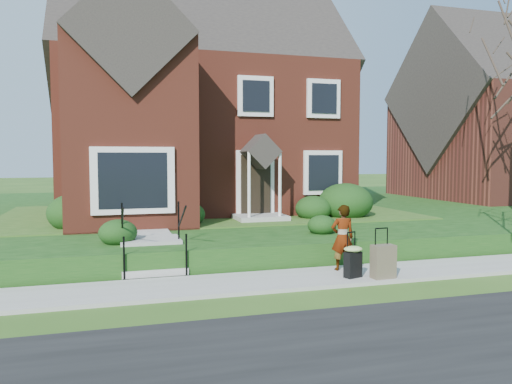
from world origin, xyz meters
name	(u,v)px	position (x,y,z in m)	size (l,w,h in m)	color
ground	(280,282)	(0.00, 0.00, 0.00)	(120.00, 120.00, 0.00)	#2D5119
sidewalk	(280,280)	(0.00, 0.00, 0.04)	(60.00, 1.60, 0.08)	#9E9B93
terrace	(285,210)	(4.00, 10.90, 0.30)	(44.00, 20.00, 0.60)	#123D10
walkway	(143,226)	(-2.50, 5.00, 0.63)	(1.20, 6.00, 0.06)	#9E9B93
main_house	(194,89)	(-0.21, 9.61, 5.26)	(10.40, 10.20, 9.40)	maroon
neighbour_house	(509,105)	(16.00, 11.00, 5.25)	(9.40, 8.00, 9.20)	brown
front_steps	(152,250)	(-2.50, 1.84, 0.47)	(1.40, 2.02, 1.50)	#9E9B93
foundation_shrubs	(250,205)	(0.77, 5.15, 1.14)	(10.31, 4.55, 1.29)	black
woman	(343,237)	(1.60, 0.36, 0.82)	(0.54, 0.35, 1.48)	#999999
suitcase_black	(353,260)	(1.50, -0.34, 0.46)	(0.48, 0.44, 0.97)	black
suitcase_olive	(383,261)	(2.09, -0.58, 0.44)	(0.50, 0.30, 1.06)	brown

